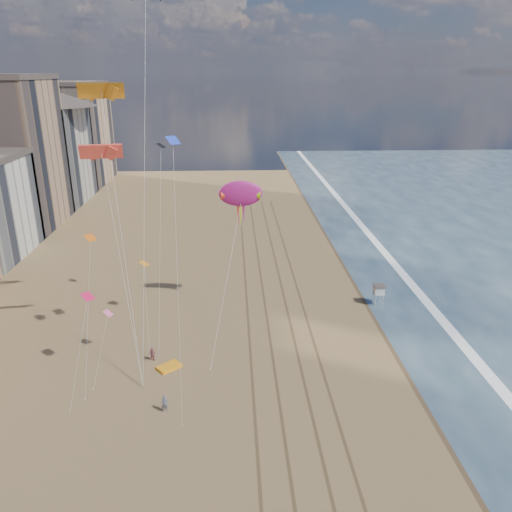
{
  "coord_description": "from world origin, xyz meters",
  "views": [
    {
      "loc": [
        -2.86,
        -27.46,
        29.29
      ],
      "look_at": [
        -0.32,
        26.0,
        9.5
      ],
      "focal_mm": 35.0,
      "sensor_mm": 36.0,
      "label": 1
    }
  ],
  "objects_px": {
    "grounded_kite": "(169,367)",
    "kite_flyer_a": "(165,404)",
    "lifeguard_stand": "(379,290)",
    "kite_flyer_b": "(152,354)",
    "show_kite": "(241,194)"
  },
  "relations": [
    {
      "from": "grounded_kite",
      "to": "kite_flyer_a",
      "type": "xyz_separation_m",
      "value": [
        0.47,
        -7.2,
        0.7
      ]
    },
    {
      "from": "kite_flyer_a",
      "to": "lifeguard_stand",
      "type": "bearing_deg",
      "value": 32.14
    },
    {
      "from": "kite_flyer_a",
      "to": "kite_flyer_b",
      "type": "xyz_separation_m",
      "value": [
        -2.4,
        8.7,
        -0.07
      ]
    },
    {
      "from": "lifeguard_stand",
      "to": "show_kite",
      "type": "xyz_separation_m",
      "value": [
        -18.2,
        -0.08,
        13.2
      ]
    },
    {
      "from": "grounded_kite",
      "to": "show_kite",
      "type": "distance_m",
      "value": 22.14
    },
    {
      "from": "grounded_kite",
      "to": "kite_flyer_b",
      "type": "distance_m",
      "value": 2.53
    },
    {
      "from": "lifeguard_stand",
      "to": "kite_flyer_a",
      "type": "height_order",
      "value": "lifeguard_stand"
    },
    {
      "from": "lifeguard_stand",
      "to": "grounded_kite",
      "type": "height_order",
      "value": "lifeguard_stand"
    },
    {
      "from": "grounded_kite",
      "to": "kite_flyer_a",
      "type": "height_order",
      "value": "kite_flyer_a"
    },
    {
      "from": "kite_flyer_a",
      "to": "show_kite",
      "type": "bearing_deg",
      "value": 63.05
    },
    {
      "from": "lifeguard_stand",
      "to": "show_kite",
      "type": "height_order",
      "value": "show_kite"
    },
    {
      "from": "show_kite",
      "to": "kite_flyer_b",
      "type": "distance_m",
      "value": 21.59
    },
    {
      "from": "lifeguard_stand",
      "to": "show_kite",
      "type": "distance_m",
      "value": 22.49
    },
    {
      "from": "kite_flyer_a",
      "to": "grounded_kite",
      "type": "bearing_deg",
      "value": 86.22
    },
    {
      "from": "grounded_kite",
      "to": "kite_flyer_a",
      "type": "distance_m",
      "value": 7.25
    }
  ]
}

